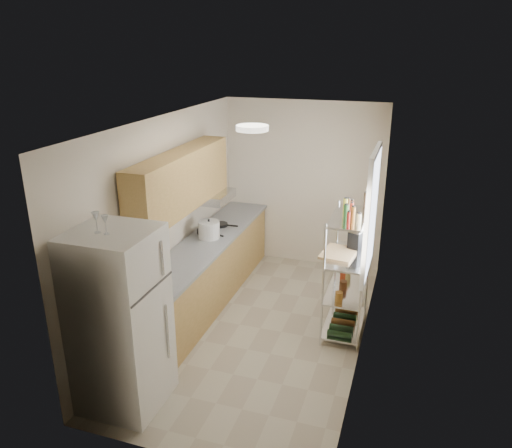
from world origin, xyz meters
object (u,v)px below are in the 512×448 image
Objects in this scene: rice_cooker at (209,230)px; cutting_board at (339,253)px; refrigerator at (120,320)px; espresso_machine at (357,239)px; frying_pan_large at (207,231)px.

rice_cooker reaches higher than cutting_board.
cutting_board is at bearing 48.51° from refrigerator.
espresso_machine is at bearing 48.84° from refrigerator.
rice_cooker is 1.11× the size of espresso_machine.
cutting_board is (1.91, -0.43, 0.10)m from frying_pan_large.
refrigerator is 6.30× the size of rice_cooker.
rice_cooker is at bearing -36.00° from frying_pan_large.
cutting_board is 1.85× the size of espresso_machine.
espresso_machine reaches higher than rice_cooker.
rice_cooker is at bearing 91.20° from refrigerator.
cutting_board is at bearing 7.40° from frying_pan_large.
rice_cooker is 0.60× the size of cutting_board.
rice_cooker is 1.99m from espresso_machine.
refrigerator is at bearing -88.80° from rice_cooker.
cutting_board reaches higher than frying_pan_large.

